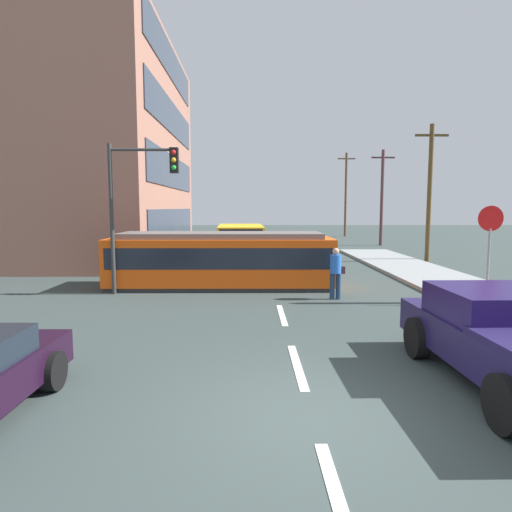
% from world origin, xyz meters
% --- Properties ---
extents(ground_plane, '(120.00, 120.00, 0.00)m').
position_xyz_m(ground_plane, '(0.00, 10.00, 0.00)').
color(ground_plane, '#35413F').
extents(lane_stripe_0, '(0.16, 2.40, 0.01)m').
position_xyz_m(lane_stripe_0, '(0.00, -2.00, 0.01)').
color(lane_stripe_0, silver).
rests_on(lane_stripe_0, ground).
extents(lane_stripe_1, '(0.16, 2.40, 0.01)m').
position_xyz_m(lane_stripe_1, '(0.00, 2.00, 0.01)').
color(lane_stripe_1, silver).
rests_on(lane_stripe_1, ground).
extents(lane_stripe_2, '(0.16, 2.40, 0.01)m').
position_xyz_m(lane_stripe_2, '(0.00, 6.00, 0.01)').
color(lane_stripe_2, silver).
rests_on(lane_stripe_2, ground).
extents(lane_stripe_3, '(0.16, 2.40, 0.01)m').
position_xyz_m(lane_stripe_3, '(0.00, 16.47, 0.01)').
color(lane_stripe_3, silver).
rests_on(lane_stripe_3, ground).
extents(lane_stripe_4, '(0.16, 2.40, 0.01)m').
position_xyz_m(lane_stripe_4, '(0.00, 22.47, 0.01)').
color(lane_stripe_4, silver).
rests_on(lane_stripe_4, ground).
extents(corner_building, '(17.42, 17.07, 12.80)m').
position_xyz_m(corner_building, '(-14.23, 21.53, 6.40)').
color(corner_building, '#9B6655').
rests_on(corner_building, ground).
extents(streetcar_tram, '(8.27, 2.61, 2.04)m').
position_xyz_m(streetcar_tram, '(-1.96, 10.47, 1.06)').
color(streetcar_tram, '#F35310').
rests_on(streetcar_tram, ground).
extents(city_bus, '(2.68, 5.65, 1.94)m').
position_xyz_m(city_bus, '(-1.42, 19.64, 1.11)').
color(city_bus, gold).
rests_on(city_bus, ground).
extents(pedestrian_crossing, '(0.51, 0.36, 1.67)m').
position_xyz_m(pedestrian_crossing, '(1.89, 8.13, 0.94)').
color(pedestrian_crossing, navy).
rests_on(pedestrian_crossing, ground).
extents(parked_sedan_mid, '(1.96, 4.01, 1.19)m').
position_xyz_m(parked_sedan_mid, '(-5.36, 14.43, 0.62)').
color(parked_sedan_mid, silver).
rests_on(parked_sedan_mid, ground).
extents(parked_sedan_far, '(2.05, 4.57, 1.19)m').
position_xyz_m(parked_sedan_far, '(-5.35, 20.10, 0.62)').
color(parked_sedan_far, silver).
rests_on(parked_sedan_far, ground).
extents(parked_sedan_furthest, '(2.07, 4.04, 1.19)m').
position_xyz_m(parked_sedan_furthest, '(-5.59, 26.56, 0.62)').
color(parked_sedan_furthest, maroon).
rests_on(parked_sedan_furthest, ground).
extents(stop_sign, '(0.76, 0.07, 2.88)m').
position_xyz_m(stop_sign, '(6.31, 7.14, 2.19)').
color(stop_sign, gray).
rests_on(stop_sign, sidewalk_curb_right).
extents(traffic_light_mast, '(2.36, 0.33, 5.08)m').
position_xyz_m(traffic_light_mast, '(-4.66, 9.11, 3.53)').
color(traffic_light_mast, '#333333').
rests_on(traffic_light_mast, ground).
extents(utility_pole_mid, '(1.80, 0.24, 7.44)m').
position_xyz_m(utility_pole_mid, '(8.94, 18.33, 3.90)').
color(utility_pole_mid, '#523E1F').
rests_on(utility_pole_mid, ground).
extents(utility_pole_far, '(1.80, 0.24, 7.41)m').
position_xyz_m(utility_pole_far, '(9.42, 28.76, 3.88)').
color(utility_pole_far, '#513336').
rests_on(utility_pole_far, ground).
extents(utility_pole_distant, '(1.80, 0.24, 8.53)m').
position_xyz_m(utility_pole_distant, '(9.02, 40.07, 4.45)').
color(utility_pole_distant, brown).
rests_on(utility_pole_distant, ground).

